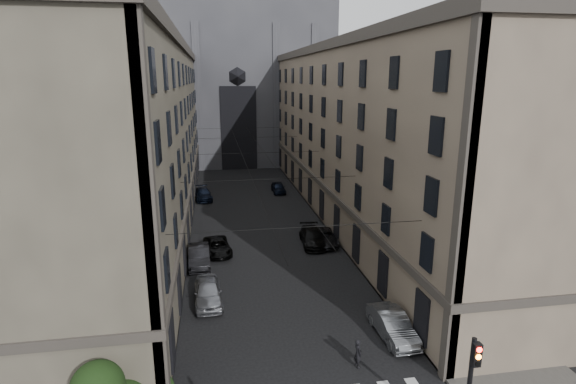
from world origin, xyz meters
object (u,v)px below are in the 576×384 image
car_right_midfar (313,237)px  gothic_tower (234,64)px  car_left_near (208,292)px  car_right_near (392,325)px  car_right_midnear (324,237)px  car_left_midnear (199,256)px  traffic_light_right (471,381)px  car_left_far (203,194)px  car_left_midfar (218,246)px  pedestrian (358,353)px  car_right_far (278,188)px

car_right_midfar → gothic_tower: bearing=98.5°
car_left_near → car_right_near: 12.66m
car_right_midnear → car_left_midnear: bearing=-163.0°
traffic_light_right → car_left_near: traffic_light_right is taller
gothic_tower → car_right_midnear: gothic_tower is taller
gothic_tower → car_left_near: gothic_tower is taller
car_left_far → traffic_light_right: bearing=-82.3°
car_left_midnear → car_right_near: 17.49m
car_right_near → car_right_midfar: size_ratio=0.92×
car_left_midnear → car_right_midnear: 11.96m
car_left_far → car_left_midfar: bearing=-92.7°
pedestrian → car_left_midnear: bearing=20.3°
car_left_far → pedestrian: 37.72m
car_left_midnear → car_right_far: bearing=63.9°
car_left_midfar → car_left_near: bearing=-102.2°
gothic_tower → car_left_far: size_ratio=11.63×
car_right_far → pedestrian: pedestrian is taller
car_right_midfar → pedestrian: size_ratio=3.14×
pedestrian → traffic_light_right: bearing=-165.5°
car_left_near → car_left_midfar: size_ratio=1.01×
gothic_tower → car_right_near: 66.97m
car_right_near → car_right_midfar: 16.04m
car_left_midnear → car_left_midfar: 2.89m
gothic_tower → car_right_near: (5.86, -64.51, -17.02)m
car_left_near → car_right_midfar: car_left_near is taller
car_left_midnear → car_left_near: bearing=-86.0°
gothic_tower → car_right_near: size_ratio=12.25×
car_right_midnear → car_right_midfar: car_right_midfar is taller
car_right_near → car_right_midnear: (-0.26, 16.01, -0.11)m
traffic_light_right → gothic_tower: bearing=94.4°
car_left_far → car_right_far: car_left_far is taller
car_left_midnear → car_right_midnear: (11.55, 3.11, -0.14)m
car_right_far → car_left_midfar: bearing=-112.6°
car_left_midfar → car_right_far: car_right_far is taller
car_left_far → car_right_midfar: size_ratio=0.97×
car_right_near → car_right_midnear: bearing=88.5°
gothic_tower → car_right_midnear: (5.60, -48.50, -17.13)m
car_right_far → car_left_midnear: bearing=-113.8°
car_right_midfar → car_right_near: bearing=-81.9°
traffic_light_right → car_left_midnear: bearing=118.3°
car_right_far → pedestrian: 38.68m
car_right_near → pedestrian: 3.86m
car_left_near → car_left_far: bearing=89.0°
car_left_near → gothic_tower: bearing=82.3°
car_left_near → car_left_far: 28.04m
car_left_midfar → car_right_midfar: size_ratio=0.91×
car_right_midnear → car_right_midfar: (-1.11, -0.03, 0.08)m
gothic_tower → traffic_light_right: size_ratio=11.15×
car_right_midnear → car_left_midfar: bearing=-174.1°
traffic_light_right → car_left_midnear: size_ratio=1.05×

